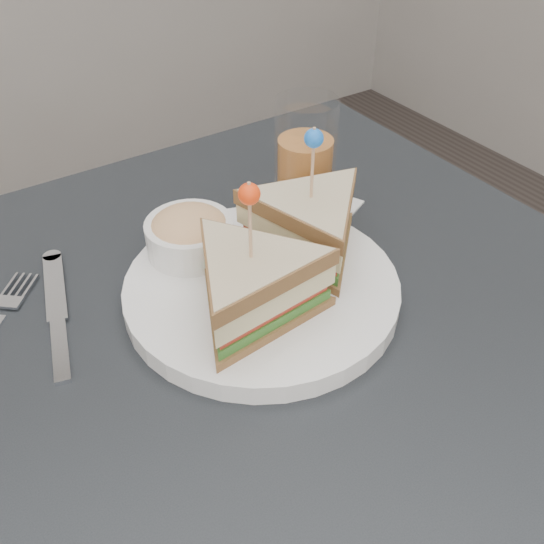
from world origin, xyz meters
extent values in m
cube|color=black|center=(0.00, 0.00, 0.73)|extent=(0.80, 0.80, 0.03)
cylinder|color=black|center=(0.35, 0.35, 0.36)|extent=(0.04, 0.04, 0.72)
cylinder|color=white|center=(0.01, 0.03, 0.76)|extent=(0.39, 0.39, 0.02)
cylinder|color=white|center=(0.01, 0.03, 0.77)|extent=(0.39, 0.39, 0.01)
cylinder|color=#E1AD81|center=(-0.02, -0.01, 0.88)|extent=(0.00, 0.00, 0.09)
sphere|color=#FF3E10|center=(-0.02, -0.01, 0.91)|extent=(0.03, 0.03, 0.02)
cylinder|color=#E1AD81|center=(0.08, 0.05, 0.88)|extent=(0.00, 0.00, 0.09)
sphere|color=blue|center=(0.08, 0.05, 0.91)|extent=(0.03, 0.03, 0.02)
cylinder|color=white|center=(-0.03, 0.12, 0.79)|extent=(0.13, 0.13, 0.04)
ellipsoid|color=#E0B772|center=(-0.03, 0.12, 0.80)|extent=(0.11, 0.11, 0.04)
cube|color=white|center=(-0.22, 0.17, 0.75)|extent=(0.03, 0.03, 0.00)
cube|color=silver|center=(-0.20, 0.08, 0.75)|extent=(0.04, 0.10, 0.01)
cube|color=silver|center=(-0.17, 0.17, 0.75)|extent=(0.05, 0.12, 0.00)
cylinder|color=silver|center=(-0.16, 0.22, 0.75)|extent=(0.03, 0.03, 0.00)
cube|color=white|center=(0.15, 0.14, 0.75)|extent=(0.16, 0.16, 0.00)
cylinder|color=#BF7436|center=(0.15, 0.14, 0.80)|extent=(0.09, 0.09, 0.09)
cylinder|color=white|center=(0.15, 0.14, 0.83)|extent=(0.10, 0.10, 0.15)
cube|color=white|center=(0.15, 0.15, 0.85)|extent=(0.02, 0.02, 0.02)
cube|color=white|center=(0.14, 0.13, 0.84)|extent=(0.02, 0.02, 0.02)
camera|label=1|loc=(-0.25, -0.38, 1.18)|focal=40.00mm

